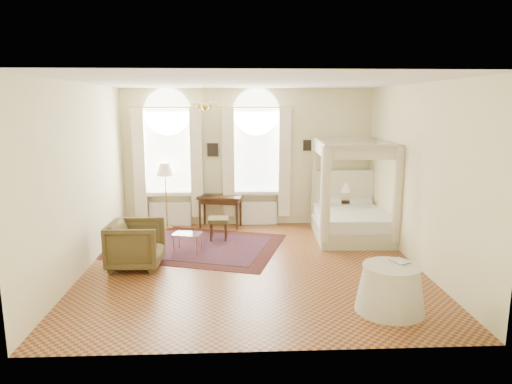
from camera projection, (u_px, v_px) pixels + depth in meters
ground at (253, 265)px, 8.43m from camera, size 6.00×6.00×0.00m
room_walls at (253, 159)px, 8.05m from camera, size 6.00×6.00×6.00m
window_left at (169, 166)px, 10.88m from camera, size 1.62×0.27×3.29m
window_right at (256, 165)px, 10.98m from camera, size 1.62×0.27×3.29m
chandelier at (205, 105)px, 9.02m from camera, size 0.51×0.45×0.50m
wall_pictures at (252, 148)px, 10.99m from camera, size 2.54×0.03×0.39m
canopy_bed at (351, 216)px, 10.11m from camera, size 1.72×2.07×2.15m
nightstand at (345, 213)px, 11.12m from camera, size 0.47×0.43×0.66m
nightstand_lamp at (345, 188)px, 10.99m from camera, size 0.29×0.29×0.42m
writing_desk at (220, 200)px, 10.92m from camera, size 1.12×0.74×0.78m
laptop at (208, 195)px, 10.89m from camera, size 0.36×0.24×0.03m
stool at (218, 222)px, 9.95m from camera, size 0.44×0.44×0.49m
armchair at (136, 245)px, 8.25m from camera, size 0.96×0.94×0.86m
coffee_table at (188, 235)px, 9.17m from camera, size 0.63×0.50×0.38m
floor_lamp at (165, 173)px, 10.68m from camera, size 0.41×0.41×1.58m
oriental_rug at (193, 245)px, 9.59m from camera, size 4.13×3.46×0.01m
side_table at (390, 288)px, 6.53m from camera, size 0.99×0.99×0.68m
book at (395, 262)px, 6.57m from camera, size 0.28×0.32×0.02m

